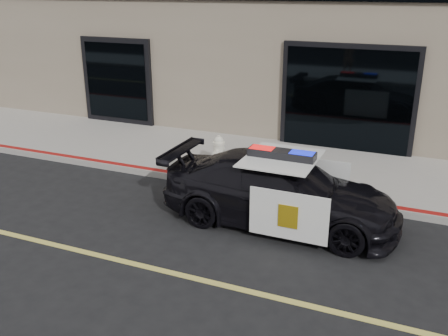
% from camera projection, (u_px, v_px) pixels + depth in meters
% --- Properties ---
extents(ground, '(120.00, 120.00, 0.00)m').
position_uv_depth(ground, '(324.00, 309.00, 6.93)').
color(ground, black).
rests_on(ground, ground).
extents(sidewalk_n, '(60.00, 3.50, 0.15)m').
position_uv_depth(sidewalk_n, '(373.00, 178.00, 11.44)').
color(sidewalk_n, gray).
rests_on(sidewalk_n, ground).
extents(police_car, '(2.03, 4.43, 1.44)m').
position_uv_depth(police_car, '(280.00, 191.00, 9.24)').
color(police_car, black).
rests_on(police_car, ground).
extents(fire_hydrant, '(0.34, 0.48, 0.76)m').
position_uv_depth(fire_hydrant, '(219.00, 152.00, 11.82)').
color(fire_hydrant, white).
rests_on(fire_hydrant, sidewalk_n).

